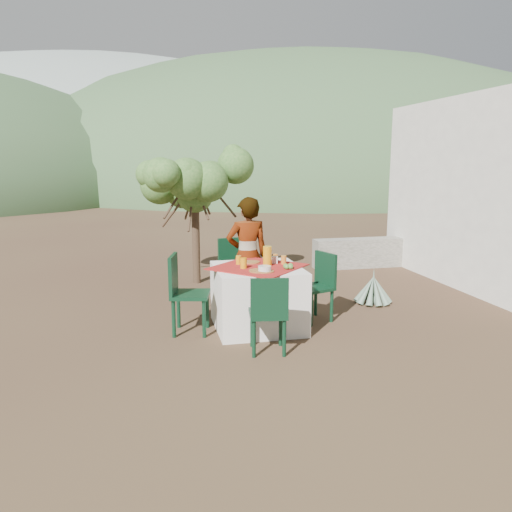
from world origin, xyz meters
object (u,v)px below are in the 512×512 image
Objects in this scene: chair_far at (236,268)px; chair_near at (268,311)px; person at (247,256)px; table at (258,297)px; shrub_tree at (198,189)px; chair_left at (183,290)px; chair_right at (319,283)px; juice_pitcher at (267,256)px; agave at (373,290)px.

chair_near is at bearing -100.28° from chair_far.
chair_far is 0.61× the size of person.
table is 0.66× the size of shrub_tree.
shrub_tree is at bearing 93.35° from chair_far.
chair_right is at bearing -73.25° from chair_left.
shrub_tree is 8.34× the size of juice_pitcher.
chair_far is at bearing -24.76° from chair_left.
chair_right is 1.01m from person.
person reaches higher than table.
person reaches higher than chair_near.
table is at bearing -95.89° from chair_far.
shrub_tree is (0.45, 2.49, 1.03)m from chair_left.
chair_right is 3.68× the size of juice_pitcher.
chair_right is at bearing -62.13° from shrub_tree.
juice_pitcher is (0.21, -1.04, 0.36)m from chair_far.
shrub_tree is at bearing 2.44° from chair_left.
person is at bearing -88.96° from chair_far.
agave is at bearing -38.79° from shrub_tree.
chair_far is 1.92m from chair_near.
chair_far is 1.12m from juice_pitcher.
chair_right is 0.44× the size of shrub_tree.
shrub_tree is at bearing 102.68° from juice_pitcher.
chair_left is 1.64× the size of agave.
chair_left is at bearing -137.90° from chair_far.
agave is (1.02, 0.55, -0.29)m from chair_right.
table is 0.90m from chair_left.
table is 0.51m from juice_pitcher.
chair_right is (0.82, 0.12, 0.10)m from table.
shrub_tree reaches higher than person.
chair_left is at bearing 179.74° from table.
shrub_tree reaches higher than chair_right.
table is at bearing -159.92° from agave.
person is 2.07m from shrub_tree.
juice_pitcher reaches higher than table.
table is 0.84× the size of person.
chair_near is at bearing -83.92° from shrub_tree.
chair_near is 0.99m from juice_pitcher.
chair_near is at bearing -141.31° from agave.
person is at bearing -76.75° from shrub_tree.
person is (0.00, 0.64, 0.39)m from table.
chair_near is (-0.08, -0.86, 0.09)m from table.
agave is at bearing -21.73° from chair_far.
juice_pitcher is at bearing 7.10° from table.
person is at bearing 89.87° from table.
chair_far is 1.08× the size of chair_right.
chair_far is at bearing -82.29° from person.
person is at bearing 100.95° from juice_pitcher.
table reaches higher than agave.
table is at bearing -77.54° from chair_left.
chair_right reaches higher than agave.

